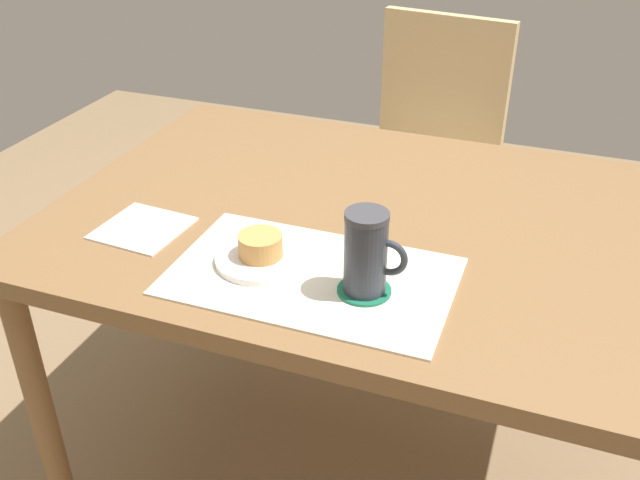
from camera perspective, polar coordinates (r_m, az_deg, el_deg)
ground_plane at (r=1.84m, az=3.16°, el=-18.27°), size 4.40×4.40×0.02m
dining_table at (r=1.42m, az=3.90°, el=-0.59°), size 1.22×0.87×0.72m
wooden_chair at (r=2.15m, az=8.31°, el=6.03°), size 0.48×0.48×0.91m
placemat at (r=1.19m, az=-0.67°, el=-2.90°), size 0.47×0.29×0.00m
pastry_plate at (r=1.23m, az=-4.74°, el=-1.47°), size 0.16×0.16×0.01m
pastry at (r=1.21m, az=-4.79°, el=-0.43°), size 0.08×0.08×0.04m
coffee_coaster at (r=1.15m, az=3.55°, el=-4.03°), size 0.09×0.09×0.00m
coffee_mug at (r=1.11m, az=3.78°, el=-1.00°), size 0.10×0.07×0.14m
paper_napkin at (r=1.37m, az=-14.00°, el=0.92°), size 0.16×0.16×0.00m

